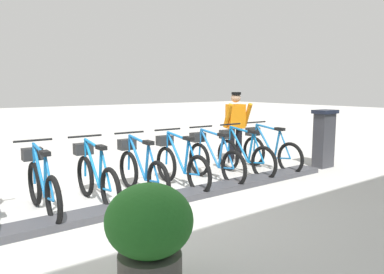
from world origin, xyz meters
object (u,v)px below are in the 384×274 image
(payment_kiosk, at_px, (324,138))
(bike_docked_2, at_px, (213,158))
(planter_bush, at_px, (149,233))
(bike_docked_0, at_px, (269,150))
(bike_docked_3, at_px, (179,163))
(worker_near_rack, at_px, (236,125))
(bike_docked_5, at_px, (95,176))
(bike_docked_6, at_px, (42,184))
(bike_docked_1, at_px, (243,154))
(bike_docked_4, at_px, (140,169))

(payment_kiosk, relative_size, bike_docked_2, 0.74)
(payment_kiosk, relative_size, planter_bush, 1.32)
(bike_docked_0, height_order, bike_docked_3, same)
(payment_kiosk, height_order, bike_docked_2, payment_kiosk)
(planter_bush, bearing_deg, worker_near_rack, -50.95)
(bike_docked_3, relative_size, bike_docked_5, 1.00)
(bike_docked_0, height_order, bike_docked_6, same)
(bike_docked_1, xyz_separation_m, bike_docked_4, (0.00, 2.36, 0.00))
(bike_docked_0, relative_size, worker_near_rack, 1.04)
(payment_kiosk, xyz_separation_m, bike_docked_0, (0.57, 1.15, -0.24))
(bike_docked_0, xyz_separation_m, bike_docked_3, (0.00, 2.36, 0.00))
(bike_docked_1, bearing_deg, bike_docked_5, 90.00)
(payment_kiosk, bearing_deg, bike_docked_4, 82.43)
(bike_docked_3, relative_size, planter_bush, 1.77)
(bike_docked_6, bearing_deg, bike_docked_4, -90.00)
(payment_kiosk, xyz_separation_m, bike_docked_3, (0.57, 3.52, -0.24))
(bike_docked_6, bearing_deg, planter_bush, -176.72)
(bike_docked_6, height_order, planter_bush, bike_docked_6)
(bike_docked_0, distance_m, bike_docked_5, 3.94)
(bike_docked_6, height_order, worker_near_rack, worker_near_rack)
(bike_docked_4, xyz_separation_m, worker_near_rack, (0.96, -3.07, 0.48))
(planter_bush, bearing_deg, payment_kiosk, -69.70)
(bike_docked_3, height_order, bike_docked_6, same)
(bike_docked_1, relative_size, planter_bush, 1.77)
(bike_docked_6, relative_size, planter_bush, 1.77)
(payment_kiosk, distance_m, bike_docked_5, 5.13)
(bike_docked_0, height_order, worker_near_rack, worker_near_rack)
(bike_docked_1, bearing_deg, planter_bush, 125.40)
(payment_kiosk, relative_size, bike_docked_5, 0.74)
(bike_docked_3, distance_m, bike_docked_5, 1.58)
(bike_docked_6, xyz_separation_m, planter_bush, (-2.69, -0.15, 0.11))
(payment_kiosk, relative_size, bike_docked_6, 0.74)
(planter_bush, bearing_deg, bike_docked_4, -27.86)
(bike_docked_0, bearing_deg, bike_docked_2, 90.00)
(bike_docked_3, bearing_deg, bike_docked_1, -90.00)
(payment_kiosk, relative_size, bike_docked_1, 0.74)
(bike_docked_2, distance_m, bike_docked_4, 1.58)
(bike_docked_1, relative_size, bike_docked_2, 1.00)
(bike_docked_2, relative_size, bike_docked_4, 1.00)
(bike_docked_0, bearing_deg, bike_docked_5, 90.00)
(bike_docked_2, xyz_separation_m, bike_docked_3, (0.00, 0.79, 0.00))
(bike_docked_2, relative_size, worker_near_rack, 1.04)
(bike_docked_4, bearing_deg, bike_docked_5, 90.00)
(bike_docked_0, relative_size, bike_docked_3, 1.00)
(bike_docked_0, xyz_separation_m, bike_docked_4, (0.00, 3.15, 0.00))
(bike_docked_3, bearing_deg, payment_kiosk, -99.23)
(bike_docked_3, xyz_separation_m, worker_near_rack, (0.96, -2.29, 0.48))
(planter_bush, bearing_deg, bike_docked_5, -13.26)
(bike_docked_0, height_order, bike_docked_4, same)
(bike_docked_4, bearing_deg, planter_bush, 152.14)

